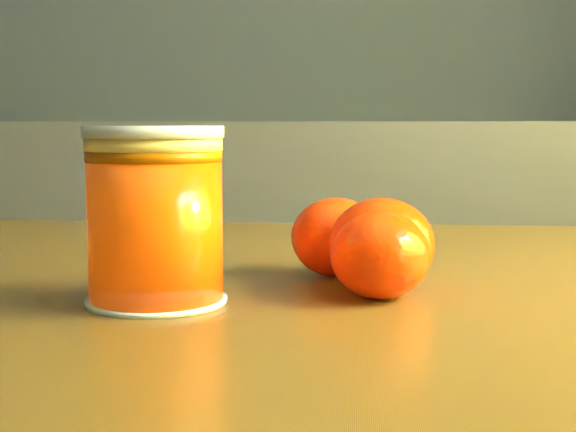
{
  "coord_description": "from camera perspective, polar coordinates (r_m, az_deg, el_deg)",
  "views": [
    {
      "loc": [
        0.79,
        -0.25,
        0.89
      ],
      "look_at": [
        0.76,
        0.23,
        0.84
      ],
      "focal_mm": 50.0,
      "sensor_mm": 36.0,
      "label": 1
    }
  ],
  "objects": [
    {
      "name": "juice_glass",
      "position": [
        0.48,
        -9.42,
        -0.05
      ],
      "size": [
        0.08,
        0.08,
        0.1
      ],
      "rotation": [
        0.0,
        0.0,
        -0.27
      ],
      "color": "#FF4805",
      "rests_on": "table"
    },
    {
      "name": "orange_front",
      "position": [
        0.52,
        6.67,
        -2.01
      ],
      "size": [
        0.09,
        0.09,
        0.06
      ],
      "primitive_type": "ellipsoid",
      "rotation": [
        0.0,
        0.0,
        0.39
      ],
      "color": "#FF3505",
      "rests_on": "table"
    },
    {
      "name": "orange_back",
      "position": [
        0.57,
        3.44,
        -1.51
      ],
      "size": [
        0.08,
        0.08,
        0.06
      ],
      "primitive_type": "ellipsoid",
      "rotation": [
        0.0,
        0.0,
        0.39
      ],
      "color": "#FF3505",
      "rests_on": "table"
    },
    {
      "name": "orange_extra",
      "position": [
        0.5,
        6.55,
        -2.78
      ],
      "size": [
        0.07,
        0.07,
        0.05
      ],
      "primitive_type": "ellipsoid",
      "rotation": [
        0.0,
        0.0,
        -0.21
      ],
      "color": "#FF3505",
      "rests_on": "table"
    }
  ]
}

